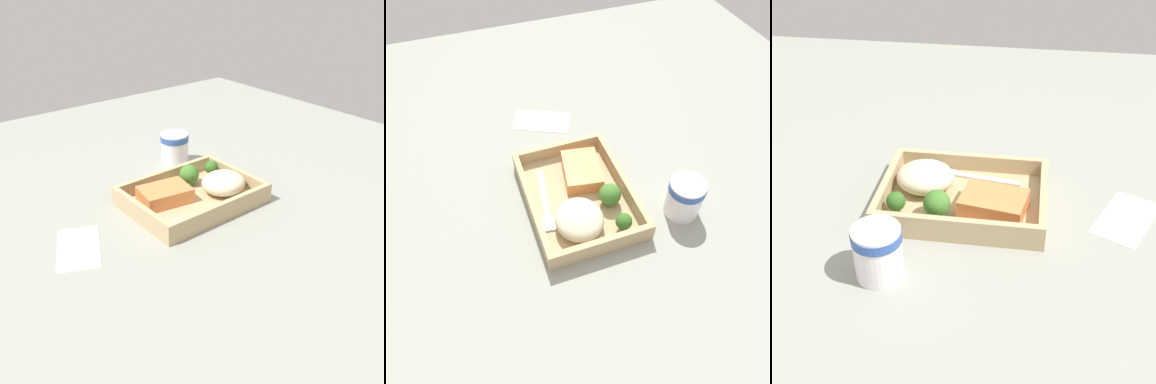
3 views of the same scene
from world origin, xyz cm
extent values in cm
cube|color=gray|center=(0.00, 0.00, -1.00)|extent=(160.00, 160.00, 2.00)
cube|color=tan|center=(0.00, 0.00, 0.60)|extent=(27.82, 20.75, 1.20)
cube|color=tan|center=(0.00, -9.77, 2.75)|extent=(27.82, 1.20, 3.10)
cube|color=tan|center=(0.00, 9.77, 2.75)|extent=(27.82, 1.20, 3.10)
cube|color=tan|center=(-13.31, 0.00, 2.75)|extent=(1.20, 18.35, 3.10)
cube|color=tan|center=(13.31, 0.00, 2.75)|extent=(1.20, 18.35, 3.10)
cube|color=#E38247|center=(-5.29, 2.71, 2.78)|extent=(11.64, 9.22, 3.15)
ellipsoid|color=beige|center=(7.10, -2.30, 3.59)|extent=(10.00, 9.32, 4.78)
cylinder|color=#8AA262|center=(10.38, 5.49, 1.94)|extent=(1.22, 1.22, 1.49)
sphere|color=#346522|center=(10.38, 5.49, 3.57)|extent=(3.21, 3.21, 3.21)
cylinder|color=#7EA866|center=(3.61, 5.46, 1.90)|extent=(1.69, 1.69, 1.40)
sphere|color=#42782C|center=(3.61, 5.46, 3.83)|extent=(4.46, 4.46, 4.46)
cube|color=silver|center=(-3.19, -6.50, 1.42)|extent=(12.43, 2.89, 0.44)
cube|color=silver|center=(4.62, -7.65, 1.42)|extent=(3.68, 2.67, 0.44)
cylinder|color=white|center=(9.51, 18.79, 4.15)|extent=(6.96, 6.96, 8.30)
cylinder|color=#3356A8|center=(9.51, 18.79, 7.16)|extent=(7.16, 7.16, 1.49)
cube|color=white|center=(-27.15, 0.29, 0.12)|extent=(12.91, 15.83, 0.24)
camera|label=1|loc=(-53.94, -66.59, 48.46)|focal=42.00mm
camera|label=2|loc=(45.96, -16.35, 61.17)|focal=35.00mm
camera|label=3|loc=(-10.76, 73.64, 53.84)|focal=50.00mm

